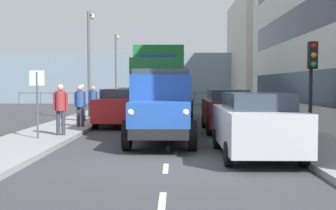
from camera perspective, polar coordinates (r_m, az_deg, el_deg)
ground_plane at (r=18.78m, az=0.29°, el=-3.05°), size 80.00×80.00×0.00m
sidewalk_left at (r=19.26m, az=13.92°, el=-2.76°), size 2.46×38.72×0.15m
sidewalk_right at (r=19.36m, az=-13.28°, el=-2.72°), size 2.46×38.72×0.15m
road_centreline_markings at (r=18.97m, az=0.29°, el=-2.97°), size 0.12×35.79×0.01m
building_far_block at (r=39.60m, az=15.57°, el=6.96°), size 8.76×12.00×9.61m
sea_horizon at (r=41.04m, az=0.63°, el=3.70°), size 80.00×0.80×5.00m
seawall_railing at (r=37.45m, az=0.60°, el=1.35°), size 28.08×0.08×1.20m
truck_vintage_blue at (r=13.39m, az=-0.95°, el=-0.40°), size 2.17×5.64×2.43m
lorry_cargo_green at (r=22.14m, az=-1.14°, el=3.24°), size 2.58×8.20×3.87m
car_silver_kerbside_near at (r=11.31m, az=11.89°, el=-2.51°), size 1.94×4.45×1.72m
car_maroon_kerbside_1 at (r=17.19m, az=8.10°, el=-0.63°), size 1.86×4.31×1.72m
car_red_oppositeside_0 at (r=19.50m, az=-6.63°, el=-0.20°), size 1.95×4.64×1.72m
car_navy_oppositeside_1 at (r=25.26m, az=-4.91°, el=0.52°), size 1.92×3.95×1.72m
car_black_oppositeside_2 at (r=30.64m, az=-3.88°, el=0.95°), size 1.89×4.25×1.72m
pedestrian_in_dark_coat at (r=15.00m, az=-14.60°, el=-0.01°), size 0.53×0.34×1.80m
pedestrian_couple_b at (r=17.81m, az=-12.02°, el=0.36°), size 0.53×0.34×1.74m
pedestrian_couple_a at (r=20.53m, az=-11.76°, el=0.77°), size 0.53×0.34×1.78m
pedestrian_strolling at (r=22.74m, az=-10.27°, el=0.81°), size 0.53×0.34×1.67m
traffic_light_near at (r=14.56m, az=19.24°, el=4.80°), size 0.28×0.41×3.20m
lamp_post_promenade at (r=23.20m, az=-10.77°, el=7.01°), size 0.32×1.14×5.75m
lamp_post_far at (r=34.45m, az=-7.15°, el=5.79°), size 0.32×1.14×5.86m
street_sign at (r=14.32m, az=-17.59°, el=1.70°), size 0.50×0.07×2.25m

